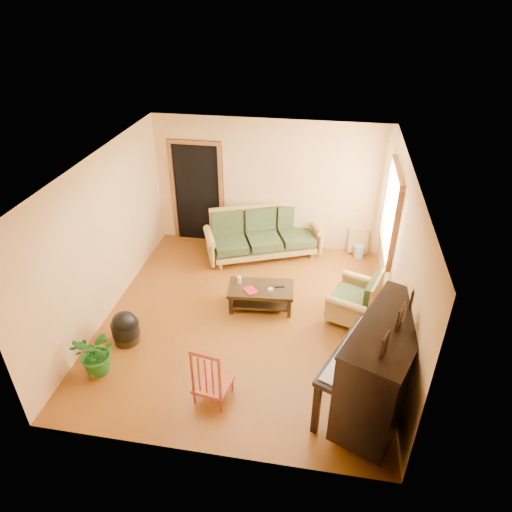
% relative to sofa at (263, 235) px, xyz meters
% --- Properties ---
extents(floor, '(5.00, 5.00, 0.00)m').
position_rel_sofa_xyz_m(floor, '(0.02, -2.02, -0.47)').
color(floor, '#5C2E0C').
rests_on(floor, ground).
extents(doorway, '(1.08, 0.16, 2.05)m').
position_rel_sofa_xyz_m(doorway, '(-1.43, 0.46, 0.55)').
color(doorway, black).
rests_on(doorway, floor).
extents(window, '(0.12, 1.36, 1.46)m').
position_rel_sofa_xyz_m(window, '(2.23, -0.72, 1.03)').
color(window, white).
rests_on(window, right_wall).
extents(sofa, '(2.39, 1.69, 0.95)m').
position_rel_sofa_xyz_m(sofa, '(0.00, 0.00, 0.00)').
color(sofa, '#A17D3B').
rests_on(sofa, floor).
extents(coffee_table, '(1.12, 0.68, 0.39)m').
position_rel_sofa_xyz_m(coffee_table, '(0.22, -1.64, -0.28)').
color(coffee_table, black).
rests_on(coffee_table, floor).
extents(armchair, '(1.04, 1.06, 0.85)m').
position_rel_sofa_xyz_m(armchair, '(1.72, -1.65, -0.05)').
color(armchair, '#A17D3B').
rests_on(armchair, floor).
extents(piano, '(1.52, 1.88, 1.44)m').
position_rel_sofa_xyz_m(piano, '(2.03, -3.55, 0.25)').
color(piano, black).
rests_on(piano, floor).
extents(footstool, '(0.46, 0.46, 0.40)m').
position_rel_sofa_xyz_m(footstool, '(-1.67, -2.84, -0.27)').
color(footstool, black).
rests_on(footstool, floor).
extents(red_chair, '(0.51, 0.55, 0.94)m').
position_rel_sofa_xyz_m(red_chair, '(-0.08, -3.68, -0.00)').
color(red_chair, maroon).
rests_on(red_chair, floor).
extents(leaning_frame, '(0.40, 0.09, 0.53)m').
position_rel_sofa_xyz_m(leaning_frame, '(1.85, 0.41, -0.21)').
color(leaning_frame, '#BC873E').
rests_on(leaning_frame, floor).
extents(ceramic_crock, '(0.23, 0.23, 0.25)m').
position_rel_sofa_xyz_m(ceramic_crock, '(1.88, 0.25, -0.35)').
color(ceramic_crock, '#365BA3').
rests_on(ceramic_crock, floor).
extents(potted_plant, '(0.77, 0.72, 0.69)m').
position_rel_sofa_xyz_m(potted_plant, '(-1.77, -3.51, -0.13)').
color(potted_plant, '#1D611B').
rests_on(potted_plant, floor).
extents(book, '(0.29, 0.29, 0.02)m').
position_rel_sofa_xyz_m(book, '(0.00, -1.84, -0.07)').
color(book, maroon).
rests_on(book, coffee_table).
extents(candle, '(0.08, 0.08, 0.12)m').
position_rel_sofa_xyz_m(candle, '(-0.16, -1.57, -0.02)').
color(candle, white).
rests_on(candle, coffee_table).
extents(glass_jar, '(0.09, 0.09, 0.06)m').
position_rel_sofa_xyz_m(glass_jar, '(0.39, -1.73, -0.05)').
color(glass_jar, silver).
rests_on(glass_jar, coffee_table).
extents(remote, '(0.17, 0.09, 0.02)m').
position_rel_sofa_xyz_m(remote, '(0.52, -1.58, -0.07)').
color(remote, black).
rests_on(remote, coffee_table).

